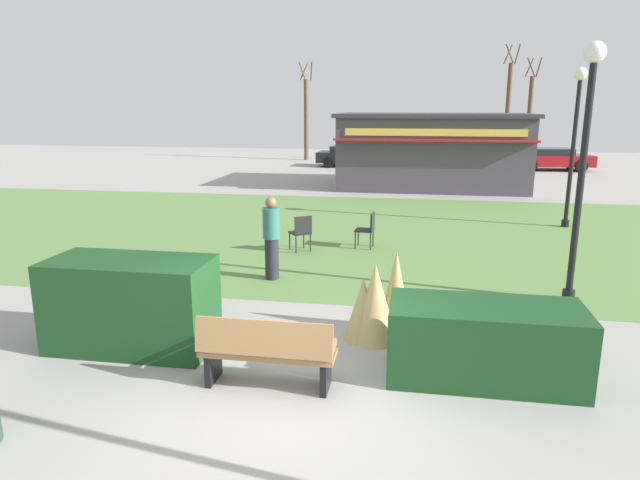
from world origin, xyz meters
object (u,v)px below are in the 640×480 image
Objects in this scene: tree_center_bg at (529,118)px; tree_right_bg at (306,118)px; lamppost_far at (575,129)px; tree_left_bg at (508,111)px; person_strolling at (271,238)px; food_kiosk at (432,150)px; parked_car_east_slot at (551,158)px; park_bench at (267,352)px; parked_car_center_slot at (439,157)px; cafe_chair_east at (368,227)px; cafe_chair_west at (301,230)px; lamppost_mid at (585,145)px; parked_car_west_slot at (354,156)px.

tree_right_bg is at bearing -179.20° from tree_center_bg.
tree_left_bg is at bearing 87.16° from lamppost_far.
person_strolling is at bearing -138.44° from lamppost_far.
parked_car_east_slot is (6.64, 7.63, -0.94)m from food_kiosk.
parked_car_east_slot is at bearing -59.43° from tree_left_bg.
parked_car_east_slot is 0.69× the size of tree_center_bg.
parked_car_east_slot is (9.02, 26.37, 0.16)m from park_bench.
tree_left_bg reaches higher than person_strolling.
parked_car_center_slot is at bearing -180.00° from parked_car_east_slot.
parked_car_east_slot is at bearing -81.66° from tree_center_bg.
cafe_chair_west is at bearing -158.36° from cafe_chair_east.
tree_right_bg is at bearing 155.80° from parked_car_center_slot.
lamppost_far is 0.72× the size of tree_center_bg.
lamppost_mid is 14.89m from food_kiosk.
tree_right_bg is at bearing 177.91° from tree_left_bg.
parked_car_west_slot reaches higher than cafe_chair_east.
lamppost_mid is 6.50m from cafe_chair_west.
tree_center_bg is (9.37, 23.66, 2.23)m from cafe_chair_west.
cafe_chair_west is at bearing 154.41° from lamppost_mid.
tree_right_bg is at bearing 104.77° from cafe_chair_east.
person_strolling is at bearing -100.63° from parked_car_center_slot.
cafe_chair_west is at bearing -109.13° from tree_left_bg.
parked_car_center_slot is at bearing -0.06° from parked_car_west_slot.
lamppost_far reaches higher than cafe_chair_east.
tree_right_bg reaches higher than parked_car_east_slot.
cafe_chair_east is at bearing -75.23° from tree_right_bg.
food_kiosk reaches higher than cafe_chair_west.
parked_car_west_slot is at bearing -7.06° from person_strolling.
person_strolling is 26.16m from tree_right_bg.
lamppost_far is at bearing -57.53° from person_strolling.
lamppost_mid is 1.00× the size of lamppost_far.
parked_car_west_slot is at bearing -46.93° from tree_right_bg.
tree_left_bg is at bearing -26.93° from person_strolling.
lamppost_mid is (4.56, 4.07, 2.33)m from park_bench.
tree_right_bg is 13.84m from tree_center_bg.
park_bench is at bearing -79.85° from tree_right_bg.
food_kiosk is at bearing -22.69° from person_strolling.
cafe_chair_east is (-3.93, 3.25, -2.28)m from lamppost_mid.
tree_center_bg reaches higher than cafe_chair_west.
food_kiosk is at bearing -117.54° from tree_center_bg.
food_kiosk is at bearing -60.94° from parked_car_west_slot.
parked_car_west_slot is at bearing 179.97° from parked_car_east_slot.
lamppost_mid is 5.04× the size of cafe_chair_west.
tree_center_bg is at bearing 71.27° from cafe_chair_east.
park_bench is 1.91× the size of cafe_chair_east.
park_bench is at bearing -94.90° from cafe_chair_east.
tree_center_bg reaches higher than person_strolling.
lamppost_far is at bearing -92.84° from tree_left_bg.
food_kiosk is at bearing 74.63° from cafe_chair_west.
person_strolling is 27.68m from tree_center_bg.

